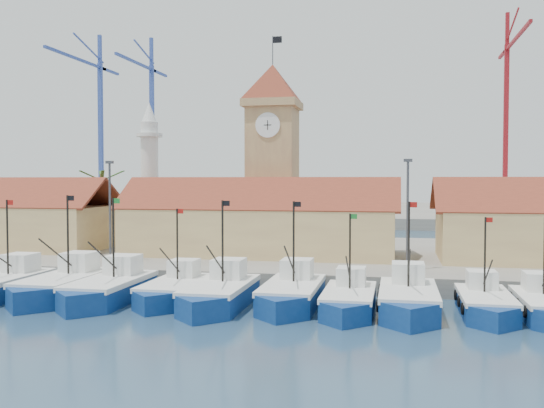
# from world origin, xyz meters

# --- Properties ---
(ground) EXTENTS (400.00, 400.00, 0.00)m
(ground) POSITION_xyz_m (0.00, 0.00, 0.00)
(ground) COLOR navy
(ground) RESTS_ON ground
(quay) EXTENTS (140.00, 32.00, 1.50)m
(quay) POSITION_xyz_m (0.00, 24.00, 0.75)
(quay) COLOR gray
(quay) RESTS_ON ground
(terminal) EXTENTS (240.00, 80.00, 2.00)m
(terminal) POSITION_xyz_m (0.00, 110.00, 1.00)
(terminal) COLOR gray
(terminal) RESTS_ON ground
(boat_1) EXTENTS (3.73, 10.23, 7.74)m
(boat_1) POSITION_xyz_m (-15.84, 1.87, 0.80)
(boat_1) COLOR navy
(boat_1) RESTS_ON ground
(boat_2) EXTENTS (3.91, 10.72, 8.11)m
(boat_2) POSITION_xyz_m (-11.15, 2.45, 0.84)
(boat_2) COLOR navy
(boat_2) RESTS_ON ground
(boat_3) EXTENTS (3.83, 10.49, 7.94)m
(boat_3) POSITION_xyz_m (-7.22, 2.00, 0.82)
(boat_3) COLOR navy
(boat_3) RESTS_ON ground
(boat_4) EXTENTS (3.43, 9.39, 7.11)m
(boat_4) POSITION_xyz_m (-2.65, 3.09, 0.73)
(boat_4) COLOR navy
(boat_4) RESTS_ON ground
(boat_5) EXTENTS (3.77, 10.33, 7.82)m
(boat_5) POSITION_xyz_m (1.14, 1.89, 0.81)
(boat_5) COLOR navy
(boat_5) RESTS_ON ground
(boat_6) EXTENTS (3.73, 10.22, 7.74)m
(boat_6) POSITION_xyz_m (6.02, 3.06, 0.80)
(boat_6) COLOR navy
(boat_6) RESTS_ON ground
(boat_7) EXTENTS (3.34, 9.15, 6.92)m
(boat_7) POSITION_xyz_m (10.06, 2.10, 0.72)
(boat_7) COLOR navy
(boat_7) RESTS_ON ground
(boat_8) EXTENTS (3.76, 10.31, 7.80)m
(boat_8) POSITION_xyz_m (13.94, 2.50, 0.81)
(boat_8) COLOR navy
(boat_8) RESTS_ON ground
(boat_9) EXTENTS (3.26, 8.92, 6.75)m
(boat_9) POSITION_xyz_m (18.85, 2.84, 0.70)
(boat_9) COLOR navy
(boat_9) RESTS_ON ground
(hall_center) EXTENTS (27.04, 10.13, 7.61)m
(hall_center) POSITION_xyz_m (0.00, 20.00, 3.99)
(hall_center) COLOR #E0C27A
(hall_center) RESTS_ON quay
(clock_tower) EXTENTS (5.80, 5.80, 22.70)m
(clock_tower) POSITION_xyz_m (0.00, 26.00, 11.96)
(clock_tower) COLOR tan
(clock_tower) RESTS_ON quay
(minaret) EXTENTS (3.00, 3.00, 16.30)m
(minaret) POSITION_xyz_m (-15.00, 28.00, 9.73)
(minaret) COLOR silver
(minaret) RESTS_ON quay
(palm_tree) EXTENTS (5.60, 5.03, 8.39)m
(palm_tree) POSITION_xyz_m (-20.00, 26.00, 6.25)
(palm_tree) COLOR brown
(palm_tree) RESTS_ON quay
(lamp_posts) EXTENTS (80.70, 0.25, 9.03)m
(lamp_posts) POSITION_xyz_m (0.50, 12.00, 6.48)
(lamp_posts) COLOR #3F3F44
(lamp_posts) RESTS_ON quay
(crane_blue_far) EXTENTS (1.00, 34.31, 42.81)m
(crane_blue_far) POSITION_xyz_m (-59.47, 100.38, 25.89)
(crane_blue_far) COLOR #324A9B
(crane_blue_far) RESTS_ON terminal
(crane_blue_near) EXTENTS (1.00, 30.14, 42.96)m
(crane_blue_near) POSITION_xyz_m (-48.33, 106.96, 25.62)
(crane_blue_near) COLOR #324A9B
(crane_blue_near) RESTS_ON terminal
(crane_red_right) EXTENTS (1.00, 34.49, 43.81)m
(crane_red_right) POSITION_xyz_m (36.86, 103.38, 26.46)
(crane_red_right) COLOR maroon
(crane_red_right) RESTS_ON terminal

